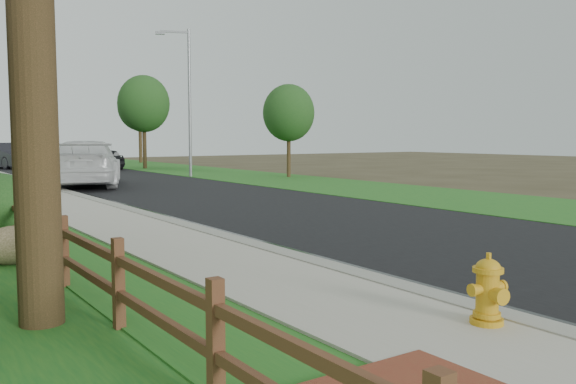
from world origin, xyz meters
TOP-DOWN VIEW (x-y plane):
  - ground at (0.00, 0.00)m, footprint 120.00×120.00m
  - road at (4.60, 35.00)m, footprint 8.00×90.00m
  - curb at (0.40, 35.00)m, footprint 0.40×90.00m
  - wet_gutter at (0.75, 35.00)m, footprint 0.50×90.00m
  - verge_far at (11.50, 35.00)m, footprint 6.00×90.00m
  - ranch_fence at (-3.60, 6.40)m, footprint 0.12×16.92m
  - fire_hydrant at (-0.10, 0.37)m, footprint 0.55×0.44m
  - white_suv at (2.09, 23.68)m, footprint 5.09×7.59m
  - dark_car_mid at (7.20, 37.19)m, footprint 1.70×4.16m
  - dark_car_far at (2.00, 42.43)m, footprint 3.31×5.74m
  - streetlight at (8.56, 26.92)m, footprint 1.79×0.82m
  - boulder at (-3.90, 7.46)m, footprint 1.22×1.03m
  - tree_near_right at (13.00, 23.51)m, footprint 2.83×2.83m
  - tree_mid_right at (9.79, 36.48)m, footprint 3.56×3.56m
  - tree_far_right at (13.00, 45.72)m, footprint 3.66×3.66m

SIDE VIEW (x-z plane):
  - ground at x=0.00m, z-range 0.00..0.00m
  - road at x=4.60m, z-range 0.00..0.02m
  - verge_far at x=11.50m, z-range 0.00..0.04m
  - wet_gutter at x=0.75m, z-range 0.02..0.02m
  - curb at x=0.40m, z-range 0.00..0.12m
  - boulder at x=-3.90m, z-range 0.00..0.70m
  - fire_hydrant at x=-0.10m, z-range 0.07..0.90m
  - ranch_fence at x=-3.60m, z-range 0.07..1.17m
  - dark_car_mid at x=7.20m, z-range 0.02..1.43m
  - dark_car_far at x=2.00m, z-range 0.02..1.81m
  - white_suv at x=2.09m, z-range 0.02..2.06m
  - tree_near_right at x=13.00m, z-range 0.98..6.07m
  - tree_mid_right at x=9.79m, z-range 1.25..7.71m
  - streetlight at x=8.56m, z-range 0.54..8.60m
  - tree_far_right at x=13.00m, z-range 1.34..8.09m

